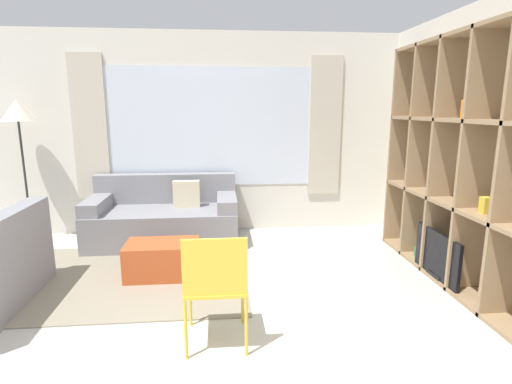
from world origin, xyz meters
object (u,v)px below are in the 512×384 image
(couch_main, at_px, (165,218))
(floor_lamp, at_px, (18,118))
(ottoman, at_px, (163,260))
(folding_chair, at_px, (215,280))
(shelving_unit, at_px, (463,166))

(couch_main, relative_size, floor_lamp, 1.03)
(couch_main, relative_size, ottoman, 2.53)
(ottoman, xyz_separation_m, folding_chair, (0.55, -1.29, 0.33))
(ottoman, relative_size, folding_chair, 0.85)
(ottoman, bearing_deg, shelving_unit, -6.69)
(shelving_unit, height_order, couch_main, shelving_unit)
(shelving_unit, bearing_deg, folding_chair, -158.18)
(floor_lamp, distance_m, folding_chair, 3.71)
(ottoman, distance_m, folding_chair, 1.44)
(shelving_unit, bearing_deg, floor_lamp, 160.93)
(couch_main, bearing_deg, ottoman, -83.88)
(floor_lamp, bearing_deg, ottoman, -35.14)
(folding_chair, bearing_deg, ottoman, -66.77)
(shelving_unit, xyz_separation_m, floor_lamp, (-4.79, 1.65, 0.43))
(couch_main, height_order, folding_chair, folding_chair)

